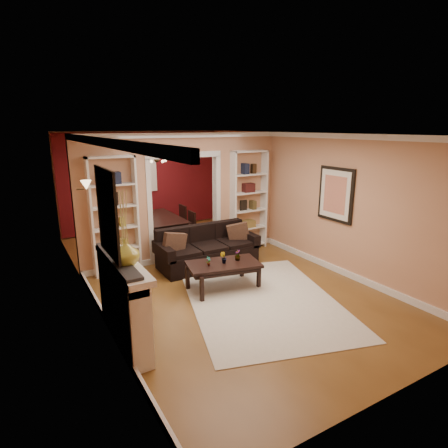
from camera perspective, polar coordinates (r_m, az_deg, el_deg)
floor at (r=7.44m, az=-2.01°, el=-7.65°), size 8.00×8.00×0.00m
ceiling at (r=6.89m, az=-2.22°, el=13.61°), size 8.00×8.00×0.00m
wall_back at (r=10.69m, az=-12.32°, el=6.41°), size 8.00×0.00×8.00m
wall_front at (r=4.12m, az=25.38°, el=-7.88°), size 8.00×0.00×8.00m
wall_left at (r=6.33m, az=-20.38°, el=0.25°), size 0.00×8.00×8.00m
wall_right at (r=8.32m, az=11.73°, el=4.15°), size 0.00×8.00×8.00m
partition_wall at (r=8.10m, az=-6.12°, el=4.09°), size 4.50×0.15×2.70m
red_back_panel at (r=10.66m, az=-12.26°, el=6.23°), size 4.44×0.04×2.64m
dining_window at (r=10.60m, az=-12.26°, el=7.44°), size 0.78×0.03×0.98m
area_rug at (r=6.44m, az=5.82°, el=-11.40°), size 3.18×3.82×0.01m
sofa at (r=7.75m, az=-2.53°, el=-3.52°), size 2.09×0.90×0.82m
pillow_left at (r=7.37m, az=-7.60°, el=-2.83°), size 0.46×0.17×0.45m
pillow_right at (r=8.02m, az=2.22°, el=-1.28°), size 0.45×0.32×0.44m
coffee_table at (r=6.75m, az=-0.09°, el=-7.87°), size 1.38×0.93×0.48m
plant_left at (r=6.49m, az=-2.36°, el=-5.70°), size 0.11×0.10×0.17m
plant_center at (r=6.62m, az=-0.09°, el=-5.15°), size 0.14×0.14×0.20m
plant_right at (r=6.77m, az=2.08°, el=-4.75°), size 0.13×0.13×0.19m
bookshelf_left at (r=7.50m, az=-16.41°, el=1.15°), size 0.90×0.30×2.30m
bookshelf_right at (r=8.73m, az=3.72°, el=3.58°), size 0.90×0.30×2.30m
fireplace at (r=5.23m, az=-14.86°, el=-11.32°), size 0.32×1.70×1.16m
vase at (r=4.75m, az=-14.72°, el=-4.21°), size 0.35×0.35×0.34m
mirror at (r=4.80m, az=-17.41°, el=1.63°), size 0.03×0.95×1.10m
wall_sconce at (r=6.79m, az=-20.74°, el=5.29°), size 0.18×0.18×0.22m
framed_art at (r=7.55m, az=16.62°, el=4.33°), size 0.04×0.85×1.05m
dining_table at (r=9.55m, az=-9.75°, el=-0.76°), size 1.81×1.01×0.64m
dining_chair_nw at (r=9.09m, az=-12.34°, el=-1.28°), size 0.47×0.47×0.76m
dining_chair_ne at (r=9.46m, az=-6.01°, el=-0.35°), size 0.48×0.48×0.77m
dining_chair_sw at (r=9.64m, az=-13.47°, el=-0.18°), size 0.54×0.54×0.85m
dining_chair_se at (r=9.99m, az=-7.43°, el=0.57°), size 0.42×0.42×0.82m
chandelier at (r=9.39m, az=-10.04°, el=9.54°), size 0.50×0.50×0.30m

